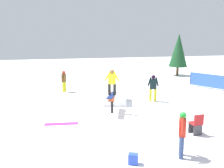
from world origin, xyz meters
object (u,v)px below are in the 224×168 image
Objects in this scene: bystander_black at (153,87)px; backpack_on_snow at (133,159)px; main_rider_on_rail at (112,82)px; folding_chair at (196,125)px; loose_snowboard_magenta at (61,124)px; rail_feature at (112,99)px; bystander_brown at (64,80)px; bystander_red at (182,132)px; pine_tree_far at (178,50)px.

bystander_black is 7.76m from backpack_on_snow.
main_rider_on_rail reaches higher than folding_chair.
folding_chair is at bearing 98.74° from bystander_black.
rail_feature is at bearing 29.10° from loose_snowboard_magenta.
bystander_black reaches higher than rail_feature.
bystander_brown reaches higher than backpack_on_snow.
rail_feature is at bearing -141.03° from bystander_red.
folding_chair is 15.34m from pine_tree_far.
pine_tree_far is at bearing -113.84° from bystander_black.
rail_feature is 0.85m from main_rider_on_rail.
bystander_red is at bearing 41.92° from folding_chair.
main_rider_on_rail is 1.72× the size of folding_chair.
pine_tree_far reaches higher than bystander_red.
pine_tree_far reaches higher than folding_chair.
pine_tree_far is at bearing 179.17° from bystander_red.
main_rider_on_rail is at bearing 41.19° from bystander_black.
bystander_brown is at bearing -66.51° from pine_tree_far.
bystander_black is 1.84× the size of folding_chair.
loose_snowboard_magenta is (2.82, -5.53, -0.90)m from bystander_black.
folding_chair is (5.22, -0.22, -0.49)m from bystander_black.
rail_feature is 5.27m from bystander_red.
folding_chair reaches higher than loose_snowboard_magenta.
loose_snowboard_magenta is at bearing -51.07° from rail_feature.
bystander_black is 6.40m from bystander_brown.
main_rider_on_rail is 13.70m from pine_tree_far.
folding_chair is (3.53, 2.71, -1.19)m from main_rider_on_rail.
main_rider_on_rail is at bearing -141.03° from bystander_red.
loose_snowboard_magenta is (-4.00, -3.81, -0.86)m from bystander_red.
pine_tree_far is at bearing 50.39° from loose_snowboard_magenta.
bystander_black is 1.04× the size of bystander_red.
bystander_brown is 10.27m from folding_chair.
bystander_red is 5.59m from loose_snowboard_magenta.
folding_chair is at bearing -18.64° from loose_snowboard_magenta.
rail_feature is 0.46× the size of pine_tree_far.
bystander_red reaches higher than loose_snowboard_magenta.
bystander_brown is 1.72× the size of folding_chair.
bystander_black reaches higher than loose_snowboard_magenta.
bystander_red is 1.83m from backpack_on_snow.
main_rider_on_rail is 1.00× the size of bystander_brown.
bystander_black is at bearing 32.70° from loose_snowboard_magenta.
main_rider_on_rail is 0.94× the size of bystander_black.
pine_tree_far reaches higher than bystander_brown.
main_rider_on_rail is at bearing 49.29° from bystander_brown.
rail_feature reaches higher than loose_snowboard_magenta.
folding_chair is at bearing 162.59° from bystander_red.
bystander_red is (5.13, 1.20, 0.12)m from rail_feature.
bystander_black is 5.25m from folding_chair.
main_rider_on_rail is 0.98× the size of bystander_red.
pine_tree_far reaches higher than main_rider_on_rail.
folding_chair is at bearing 49.65° from backpack_on_snow.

